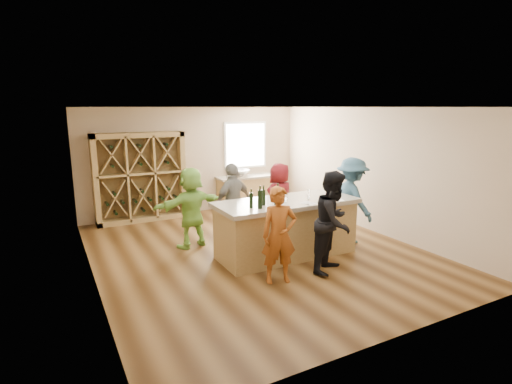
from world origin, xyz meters
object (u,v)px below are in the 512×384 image
wine_bottle_c (264,197)px  wine_bottle_d (276,198)px  person_far_left (191,207)px  wine_bottle_b (260,199)px  tasting_counter_base (286,230)px  wine_bottle_e (278,196)px  person_near_left (279,235)px  person_near_right (333,222)px  sink (240,173)px  person_server (352,200)px  wine_bottle_a (251,200)px  person_far_mid (233,203)px  wine_rack (140,177)px  person_far_right (279,199)px

wine_bottle_c → wine_bottle_d: wine_bottle_c is taller
person_far_left → wine_bottle_b: bearing=100.7°
tasting_counter_base → wine_bottle_e: bearing=-150.8°
person_near_left → person_near_right: size_ratio=0.90×
wine_bottle_d → wine_bottle_c: bearing=145.7°
sink → person_server: person_server is taller
wine_bottle_a → person_near_left: (0.11, -0.77, -0.42)m
person_near_right → person_server: (1.32, 1.04, 0.02)m
wine_bottle_e → person_server: bearing=6.1°
wine_bottle_a → person_far_mid: bearing=78.1°
wine_bottle_e → person_near_left: 1.01m
wine_rack → wine_bottle_d: bearing=-69.0°
wine_rack → person_far_right: 3.55m
wine_bottle_a → wine_bottle_c: wine_bottle_c is taller
tasting_counter_base → wine_bottle_c: wine_bottle_c is taller
wine_bottle_b → person_near_right: bearing=-34.1°
person_server → person_far_left: bearing=71.1°
sink → wine_bottle_c: wine_bottle_c is taller
person_near_right → person_far_right: person_near_right is taller
sink → wine_bottle_a: size_ratio=2.02×
wine_bottle_c → person_far_left: person_far_left is taller
wine_rack → person_far_right: wine_rack is taller
wine_bottle_b → person_far_mid: size_ratio=0.19×
sink → person_server: size_ratio=0.30×
wine_bottle_b → person_far_left: person_far_left is taller
wine_bottle_a → person_far_mid: (0.29, 1.39, -0.37)m
wine_bottle_a → person_far_left: person_far_left is taller
person_near_left → person_server: 2.58m
person_near_right → person_far_right: (0.26, 2.21, -0.08)m
wine_rack → person_far_left: 2.46m
wine_bottle_d → person_far_right: bearing=56.5°
tasting_counter_base → person_far_mid: size_ratio=1.55×
wine_rack → wine_bottle_b: bearing=-73.8°
wine_bottle_a → person_near_left: 0.88m
tasting_counter_base → person_far_mid: person_far_mid is taller
wine_rack → wine_bottle_b: size_ratio=6.75×
wine_bottle_a → person_far_mid: person_far_mid is taller
wine_rack → person_near_left: 4.84m
person_near_left → person_far_right: size_ratio=0.99×
wine_rack → person_far_right: size_ratio=1.37×
wine_bottle_c → wine_bottle_e: wine_bottle_e is taller
wine_bottle_d → wine_bottle_e: size_ratio=0.88×
wine_bottle_b → person_near_left: size_ratio=0.21×
wine_rack → person_server: size_ratio=1.23×
wine_bottle_b → wine_bottle_c: (0.17, 0.18, -0.02)m
wine_bottle_d → person_near_right: size_ratio=0.15×
person_server → person_far_right: person_server is taller
wine_bottle_b → person_near_right: (1.05, -0.71, -0.36)m
tasting_counter_base → wine_rack: bearing=117.1°
wine_rack → person_far_mid: bearing=-62.0°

